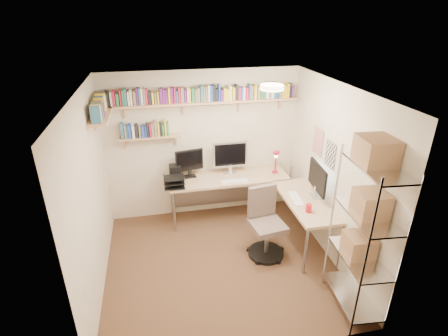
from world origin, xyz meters
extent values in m
plane|color=#44321D|center=(0.00, 0.00, 0.00)|extent=(3.20, 3.20, 0.00)
cube|color=beige|center=(0.00, 1.50, 1.25)|extent=(3.20, 0.04, 2.50)
cube|color=beige|center=(-1.60, 0.00, 1.25)|extent=(0.04, 3.00, 2.50)
cube|color=beige|center=(1.60, 0.00, 1.25)|extent=(0.04, 3.00, 2.50)
cube|color=beige|center=(0.00, -1.50, 1.25)|extent=(3.20, 0.04, 2.50)
cube|color=silver|center=(0.00, 0.00, 2.50)|extent=(3.20, 3.00, 0.04)
cube|color=silver|center=(1.59, 0.55, 1.55)|extent=(0.01, 0.30, 0.42)
cube|color=beige|center=(1.59, 0.15, 1.50)|extent=(0.01, 0.28, 0.38)
cylinder|color=#FFEAC6|center=(0.70, 0.20, 2.46)|extent=(0.30, 0.30, 0.06)
cube|color=tan|center=(0.00, 1.38, 2.02)|extent=(3.05, 0.25, 0.03)
cube|color=tan|center=(-1.48, 0.95, 2.02)|extent=(0.25, 1.00, 0.03)
cube|color=tan|center=(-0.85, 1.40, 1.50)|extent=(0.95, 0.20, 0.02)
cube|color=tan|center=(-1.20, 1.44, 1.95)|extent=(0.03, 0.20, 0.20)
cube|color=tan|center=(-0.30, 1.44, 1.95)|extent=(0.03, 0.20, 0.20)
cube|color=tan|center=(0.60, 1.44, 1.95)|extent=(0.03, 0.20, 0.20)
cube|color=tan|center=(1.30, 1.44, 1.95)|extent=(0.03, 0.20, 0.20)
cube|color=black|center=(-1.47, 1.38, 2.13)|extent=(0.02, 0.14, 0.20)
cube|color=black|center=(-1.43, 1.38, 2.15)|extent=(0.03, 0.15, 0.22)
cube|color=black|center=(-1.40, 1.38, 2.14)|extent=(0.03, 0.14, 0.21)
cube|color=white|center=(-1.35, 1.38, 2.14)|extent=(0.03, 0.12, 0.20)
cube|color=#BD1943|center=(-1.32, 1.38, 2.15)|extent=(0.04, 0.14, 0.22)
cube|color=#2A8043|center=(-1.27, 1.38, 2.13)|extent=(0.04, 0.12, 0.18)
cube|color=#BD1943|center=(-1.22, 1.38, 2.15)|extent=(0.02, 0.12, 0.23)
cube|color=#2A8043|center=(-1.19, 1.38, 2.15)|extent=(0.03, 0.13, 0.23)
cube|color=#2E678C|center=(-1.15, 1.38, 2.16)|extent=(0.03, 0.14, 0.24)
cube|color=white|center=(-1.11, 1.38, 2.13)|extent=(0.03, 0.13, 0.20)
cube|color=white|center=(-1.07, 1.38, 2.15)|extent=(0.03, 0.14, 0.22)
cube|color=#7B6D59|center=(-1.02, 1.38, 2.14)|extent=(0.04, 0.14, 0.20)
cube|color=#5E1E73|center=(-0.98, 1.38, 2.16)|extent=(0.02, 0.14, 0.25)
cube|color=#2E678C|center=(-0.95, 1.38, 2.16)|extent=(0.02, 0.14, 0.25)
cube|color=white|center=(-0.92, 1.38, 2.15)|extent=(0.03, 0.13, 0.24)
cube|color=#7B6D59|center=(-0.88, 1.38, 2.16)|extent=(0.03, 0.13, 0.24)
cube|color=#BD1943|center=(-0.84, 1.38, 2.15)|extent=(0.03, 0.11, 0.23)
cube|color=black|center=(-0.80, 1.38, 2.13)|extent=(0.04, 0.14, 0.19)
cube|color=yellow|center=(-0.76, 1.38, 2.12)|extent=(0.03, 0.12, 0.17)
cube|color=#7B6D59|center=(-0.72, 1.38, 2.12)|extent=(0.03, 0.15, 0.18)
cube|color=gold|center=(-0.68, 1.38, 2.12)|extent=(0.02, 0.12, 0.18)
cube|color=#5E1E73|center=(-0.63, 1.38, 2.15)|extent=(0.04, 0.13, 0.23)
cube|color=#5E1E73|center=(-0.59, 1.38, 2.14)|extent=(0.03, 0.13, 0.21)
cube|color=#5E1E73|center=(-0.55, 1.38, 2.13)|extent=(0.03, 0.12, 0.20)
cube|color=yellow|center=(-0.51, 1.38, 2.15)|extent=(0.03, 0.14, 0.23)
cube|color=#5E1E73|center=(-0.47, 1.38, 2.15)|extent=(0.04, 0.12, 0.23)
cube|color=#BD1943|center=(-0.43, 1.38, 2.15)|extent=(0.03, 0.15, 0.23)
cube|color=#2E678C|center=(-0.40, 1.38, 2.13)|extent=(0.02, 0.12, 0.18)
cube|color=#BD1943|center=(-0.36, 1.38, 2.15)|extent=(0.03, 0.14, 0.23)
cube|color=#7B6D59|center=(-0.31, 1.38, 2.15)|extent=(0.04, 0.14, 0.23)
cube|color=#5E1E73|center=(-0.27, 1.38, 2.13)|extent=(0.03, 0.12, 0.20)
cube|color=white|center=(-0.23, 1.38, 2.15)|extent=(0.02, 0.12, 0.22)
cube|color=yellow|center=(-0.20, 1.38, 2.14)|extent=(0.02, 0.14, 0.21)
cube|color=#2A8043|center=(-0.15, 1.38, 2.14)|extent=(0.04, 0.14, 0.21)
cube|color=#7B6D59|center=(-0.11, 1.38, 2.13)|extent=(0.03, 0.13, 0.20)
cube|color=#7B6D59|center=(-0.07, 1.38, 2.14)|extent=(0.04, 0.12, 0.21)
cube|color=#2E678C|center=(-0.02, 1.38, 2.16)|extent=(0.04, 0.14, 0.24)
cube|color=#7B6D59|center=(0.02, 1.38, 2.15)|extent=(0.03, 0.12, 0.23)
cube|color=#7B6D59|center=(0.06, 1.38, 2.15)|extent=(0.02, 0.14, 0.23)
cube|color=white|center=(0.09, 1.38, 2.16)|extent=(0.02, 0.13, 0.24)
cube|color=#2145AE|center=(0.13, 1.38, 2.15)|extent=(0.04, 0.13, 0.24)
cube|color=black|center=(0.17, 1.38, 2.15)|extent=(0.04, 0.13, 0.24)
cube|color=black|center=(0.21, 1.38, 2.13)|extent=(0.03, 0.12, 0.19)
cube|color=#2145AE|center=(0.25, 1.38, 2.16)|extent=(0.03, 0.13, 0.25)
cube|color=#5E1E73|center=(0.30, 1.38, 2.12)|extent=(0.04, 0.14, 0.17)
cube|color=gold|center=(0.34, 1.38, 2.13)|extent=(0.03, 0.14, 0.19)
cube|color=gold|center=(0.38, 1.38, 2.12)|extent=(0.04, 0.12, 0.17)
cube|color=white|center=(0.43, 1.38, 2.15)|extent=(0.03, 0.12, 0.22)
cube|color=gold|center=(0.48, 1.38, 2.14)|extent=(0.04, 0.13, 0.20)
cube|color=black|center=(0.53, 1.38, 2.15)|extent=(0.04, 0.13, 0.23)
cube|color=#BD1943|center=(0.58, 1.38, 2.13)|extent=(0.03, 0.13, 0.20)
cube|color=#2145AE|center=(0.62, 1.38, 2.13)|extent=(0.03, 0.12, 0.19)
cube|color=white|center=(0.65, 1.38, 2.13)|extent=(0.03, 0.12, 0.19)
cube|color=#BD1943|center=(0.70, 1.38, 2.13)|extent=(0.04, 0.13, 0.19)
cube|color=#2E678C|center=(0.74, 1.38, 2.15)|extent=(0.03, 0.14, 0.23)
cube|color=#7B6D59|center=(0.78, 1.38, 2.14)|extent=(0.04, 0.11, 0.21)
cube|color=gold|center=(0.83, 1.38, 2.14)|extent=(0.04, 0.15, 0.22)
cube|color=#7B6D59|center=(0.89, 1.38, 2.13)|extent=(0.04, 0.13, 0.19)
cube|color=#2A8043|center=(0.94, 1.38, 2.13)|extent=(0.04, 0.13, 0.20)
cube|color=#2A8043|center=(0.98, 1.38, 2.14)|extent=(0.03, 0.12, 0.21)
cube|color=white|center=(1.03, 1.38, 2.16)|extent=(0.04, 0.12, 0.25)
cube|color=#7B6D59|center=(1.08, 1.38, 2.13)|extent=(0.04, 0.14, 0.19)
cube|color=white|center=(1.12, 1.38, 2.16)|extent=(0.04, 0.13, 0.24)
cube|color=#2E678C|center=(1.16, 1.38, 2.16)|extent=(0.03, 0.14, 0.24)
cube|color=#2145AE|center=(1.20, 1.38, 2.13)|extent=(0.04, 0.11, 0.20)
cube|color=#7B6D59|center=(1.25, 1.38, 2.12)|extent=(0.04, 0.14, 0.17)
cube|color=gold|center=(1.30, 1.38, 2.14)|extent=(0.03, 0.13, 0.20)
cube|color=yellow|center=(1.34, 1.38, 2.13)|extent=(0.03, 0.13, 0.19)
cube|color=yellow|center=(1.38, 1.38, 2.15)|extent=(0.03, 0.14, 0.22)
cube|color=black|center=(1.41, 1.38, 2.14)|extent=(0.03, 0.11, 0.22)
cube|color=#5E1E73|center=(1.46, 1.38, 2.13)|extent=(0.04, 0.12, 0.18)
cube|color=#2E678C|center=(-1.48, 0.52, 2.14)|extent=(0.12, 0.04, 0.21)
cube|color=white|center=(-1.48, 0.57, 2.14)|extent=(0.12, 0.04, 0.22)
cube|color=gold|center=(-1.48, 0.61, 2.15)|extent=(0.12, 0.02, 0.22)
cube|color=#2E678C|center=(-1.48, 0.64, 2.13)|extent=(0.13, 0.03, 0.19)
cube|color=#2E678C|center=(-1.48, 0.67, 2.14)|extent=(0.13, 0.03, 0.21)
cube|color=#5E1E73|center=(-1.48, 0.71, 2.13)|extent=(0.12, 0.03, 0.19)
cube|color=#7B6D59|center=(-1.48, 0.75, 2.15)|extent=(0.13, 0.04, 0.23)
cube|color=#5E1E73|center=(-1.48, 0.80, 2.13)|extent=(0.15, 0.04, 0.19)
cube|color=#2A8043|center=(-1.48, 0.85, 2.12)|extent=(0.15, 0.04, 0.18)
cube|color=gold|center=(-1.48, 0.90, 2.15)|extent=(0.12, 0.04, 0.23)
cube|color=#BD1943|center=(-1.48, 0.94, 2.14)|extent=(0.12, 0.04, 0.22)
cube|color=#2E678C|center=(-1.48, 0.99, 2.15)|extent=(0.12, 0.03, 0.24)
cube|color=#7B6D59|center=(-1.48, 1.03, 2.13)|extent=(0.12, 0.04, 0.19)
cube|color=white|center=(-1.48, 1.08, 2.14)|extent=(0.12, 0.04, 0.22)
cube|color=yellow|center=(-1.48, 1.13, 2.15)|extent=(0.15, 0.02, 0.24)
cube|color=#2E678C|center=(-1.48, 1.17, 2.13)|extent=(0.11, 0.04, 0.19)
cube|color=#7B6D59|center=(-1.48, 1.22, 2.15)|extent=(0.12, 0.03, 0.23)
cube|color=#2145AE|center=(-1.48, 1.26, 2.14)|extent=(0.13, 0.03, 0.20)
cube|color=yellow|center=(-1.48, 1.29, 2.13)|extent=(0.11, 0.03, 0.18)
cube|color=#2A8043|center=(-1.48, 1.32, 2.12)|extent=(0.14, 0.03, 0.18)
cube|color=#2E678C|center=(-1.48, 1.36, 2.13)|extent=(0.13, 0.04, 0.20)
cube|color=#2E678C|center=(-1.26, 1.40, 1.63)|extent=(0.04, 0.12, 0.24)
cube|color=#7B6D59|center=(-1.22, 1.40, 1.62)|extent=(0.03, 0.14, 0.22)
cube|color=#2E678C|center=(-1.19, 1.40, 1.61)|extent=(0.02, 0.12, 0.20)
cube|color=#2145AE|center=(-1.15, 1.40, 1.62)|extent=(0.04, 0.14, 0.21)
cube|color=white|center=(-1.10, 1.40, 1.61)|extent=(0.04, 0.14, 0.20)
cube|color=black|center=(-1.05, 1.40, 1.62)|extent=(0.04, 0.12, 0.21)
cube|color=#7B6D59|center=(-1.00, 1.40, 1.60)|extent=(0.03, 0.11, 0.18)
cube|color=#2145AE|center=(-0.95, 1.40, 1.60)|extent=(0.04, 0.13, 0.18)
cube|color=#2145AE|center=(-0.91, 1.40, 1.60)|extent=(0.02, 0.12, 0.18)
cube|color=black|center=(-0.88, 1.40, 1.62)|extent=(0.03, 0.13, 0.21)
cube|color=#BD1943|center=(-0.84, 1.40, 1.62)|extent=(0.02, 0.14, 0.21)
cube|color=#7B6D59|center=(-0.80, 1.40, 1.62)|extent=(0.04, 0.15, 0.22)
cube|color=#7B6D59|center=(-0.75, 1.40, 1.63)|extent=(0.04, 0.14, 0.24)
cube|color=gold|center=(-0.71, 1.40, 1.62)|extent=(0.02, 0.15, 0.21)
cube|color=black|center=(-0.68, 1.40, 1.62)|extent=(0.03, 0.12, 0.21)
cube|color=#2A8043|center=(-0.64, 1.40, 1.61)|extent=(0.03, 0.11, 0.19)
cube|color=gold|center=(-0.60, 1.40, 1.64)|extent=(0.02, 0.14, 0.25)
cube|color=#2A8043|center=(-0.57, 1.40, 1.62)|extent=(0.03, 0.12, 0.22)
cube|color=#CEB486|center=(0.37, 1.18, 0.76)|extent=(2.00, 0.63, 0.04)
cube|color=#CEB486|center=(1.35, 0.20, 0.76)|extent=(0.63, 1.37, 0.04)
cylinder|color=gray|center=(-0.57, 0.92, 0.37)|extent=(0.04, 0.04, 0.74)
cylinder|color=gray|center=(-0.57, 1.44, 0.37)|extent=(0.04, 0.04, 0.74)
cylinder|color=gray|center=(1.61, 1.44, 0.37)|extent=(0.04, 0.04, 0.74)
cylinder|color=gray|center=(1.09, -0.43, 0.37)|extent=(0.04, 0.04, 0.74)
cylinder|color=gray|center=(1.61, -0.43, 0.37)|extent=(0.04, 0.04, 0.74)
cube|color=gray|center=(0.37, 1.45, 0.42)|extent=(1.90, 0.02, 0.58)
cube|color=silver|center=(0.43, 1.31, 1.13)|extent=(0.58, 0.03, 0.44)
cube|color=black|center=(0.43, 1.29, 1.13)|extent=(0.52, 0.00, 0.38)
cube|color=black|center=(-0.26, 1.31, 1.08)|extent=(0.46, 0.03, 0.36)
cube|color=black|center=(1.50, 0.25, 1.11)|extent=(0.03, 0.61, 0.40)
cube|color=silver|center=(1.48, 0.25, 1.11)|extent=(0.00, 0.55, 0.34)
cube|color=white|center=(0.43, 0.99, 0.79)|extent=(0.44, 0.14, 0.02)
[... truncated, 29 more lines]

